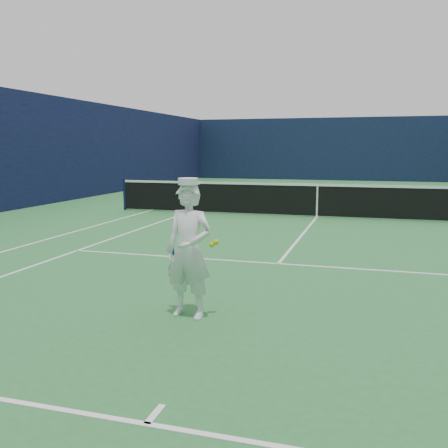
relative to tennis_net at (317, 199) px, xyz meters
name	(u,v)px	position (x,y,z in m)	size (l,w,h in m)	color
ground	(317,217)	(0.00, 0.00, -0.55)	(80.00, 80.00, 0.00)	#2A6F36
court_markings	(317,217)	(0.00, 0.00, -0.55)	(11.03, 23.83, 0.01)	white
windscreen_fence	(319,150)	(0.00, 0.00, 1.45)	(20.12, 36.12, 4.00)	#0E1733
tennis_net	(317,199)	(0.00, 0.00, 0.00)	(12.88, 0.09, 1.07)	#141E4C
tennis_player	(189,250)	(-0.55, -9.49, 0.28)	(0.76, 0.54, 1.70)	white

